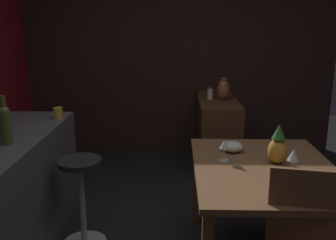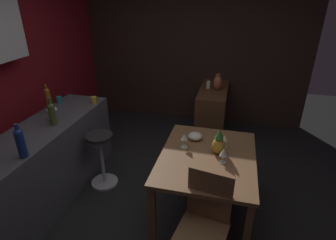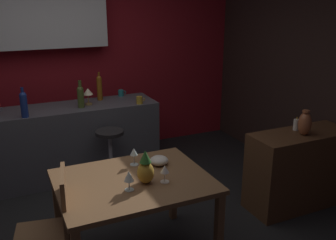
# 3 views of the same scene
# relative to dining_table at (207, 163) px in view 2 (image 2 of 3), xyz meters

# --- Properties ---
(ground_plane) EXTENTS (9.00, 9.00, 0.00)m
(ground_plane) POSITION_rel_dining_table_xyz_m (-0.06, 0.49, -0.65)
(ground_plane) COLOR black
(wall_side_right) EXTENTS (0.10, 4.40, 2.60)m
(wall_side_right) POSITION_rel_dining_table_xyz_m (2.49, 0.79, 0.65)
(wall_side_right) COLOR #33231E
(wall_side_right) RESTS_ON ground_plane
(dining_table) EXTENTS (1.21, 0.95, 0.74)m
(dining_table) POSITION_rel_dining_table_xyz_m (0.00, 0.00, 0.00)
(dining_table) COLOR brown
(dining_table) RESTS_ON ground_plane
(kitchen_counter) EXTENTS (2.10, 0.60, 0.90)m
(kitchen_counter) POSITION_rel_dining_table_xyz_m (-0.17, 1.82, -0.20)
(kitchen_counter) COLOR #4C4C51
(kitchen_counter) RESTS_ON ground_plane
(sideboard_cabinet) EXTENTS (1.10, 0.44, 0.82)m
(sideboard_cabinet) POSITION_rel_dining_table_xyz_m (1.87, 0.12, -0.24)
(sideboard_cabinet) COLOR #56351E
(sideboard_cabinet) RESTS_ON ground_plane
(chair_near_window) EXTENTS (0.46, 0.46, 0.95)m
(chair_near_window) POSITION_rel_dining_table_xyz_m (-0.66, -0.06, -0.14)
(chair_near_window) COLOR brown
(chair_near_window) RESTS_ON ground_plane
(bar_stool) EXTENTS (0.34, 0.34, 0.71)m
(bar_stool) POSITION_rel_dining_table_xyz_m (0.18, 1.30, -0.27)
(bar_stool) COLOR #262323
(bar_stool) RESTS_ON ground_plane
(wine_glass_left) EXTENTS (0.07, 0.07, 0.15)m
(wine_glass_left) POSITION_rel_dining_table_xyz_m (0.10, 0.26, 0.20)
(wine_glass_left) COLOR silver
(wine_glass_left) RESTS_ON dining_table
(wine_glass_right) EXTENTS (0.07, 0.07, 0.14)m
(wine_glass_right) POSITION_rel_dining_table_xyz_m (0.21, -0.15, 0.19)
(wine_glass_right) COLOR silver
(wine_glass_right) RESTS_ON dining_table
(wine_glass_center) EXTENTS (0.08, 0.08, 0.16)m
(wine_glass_center) POSITION_rel_dining_table_xyz_m (-0.09, -0.15, 0.20)
(wine_glass_center) COLOR silver
(wine_glass_center) RESTS_ON dining_table
(pineapple_centerpiece) EXTENTS (0.13, 0.13, 0.27)m
(pineapple_centerpiece) POSITION_rel_dining_table_xyz_m (0.07, -0.10, 0.20)
(pineapple_centerpiece) COLOR gold
(pineapple_centerpiece) RESTS_ON dining_table
(fruit_bowl) EXTENTS (0.16, 0.16, 0.08)m
(fruit_bowl) POSITION_rel_dining_table_xyz_m (0.30, 0.18, 0.12)
(fruit_bowl) COLOR beige
(fruit_bowl) RESTS_ON dining_table
(wine_bottle_olive) EXTENTS (0.08, 0.08, 0.33)m
(wine_bottle_olive) POSITION_rel_dining_table_xyz_m (-0.03, 1.72, 0.39)
(wine_bottle_olive) COLOR #475623
(wine_bottle_olive) RESTS_ON kitchen_counter
(wine_bottle_cobalt) EXTENTS (0.08, 0.08, 0.33)m
(wine_bottle_cobalt) POSITION_rel_dining_table_xyz_m (-0.67, 1.59, 0.40)
(wine_bottle_cobalt) COLOR navy
(wine_bottle_cobalt) RESTS_ON kitchen_counter
(wine_bottle_amber) EXTENTS (0.07, 0.07, 0.36)m
(wine_bottle_amber) POSITION_rel_dining_table_xyz_m (0.26, 1.97, 0.42)
(wine_bottle_amber) COLOR #8C5114
(wine_bottle_amber) RESTS_ON kitchen_counter
(cup_mustard) EXTENTS (0.11, 0.08, 0.09)m
(cup_mustard) POSITION_rel_dining_table_xyz_m (0.65, 1.59, 0.29)
(cup_mustard) COLOR gold
(cup_mustard) RESTS_ON kitchen_counter
(cup_teal) EXTENTS (0.11, 0.07, 0.08)m
(cup_teal) POSITION_rel_dining_table_xyz_m (0.56, 2.06, 0.29)
(cup_teal) COLOR teal
(cup_teal) RESTS_ON kitchen_counter
(counter_lamp) EXTENTS (0.12, 0.12, 0.20)m
(counter_lamp) POSITION_rel_dining_table_xyz_m (0.07, 1.80, 0.39)
(counter_lamp) COLOR #A58447
(counter_lamp) RESTS_ON kitchen_counter
(pillar_candle_tall) EXTENTS (0.06, 0.06, 0.14)m
(pillar_candle_tall) POSITION_rel_dining_table_xyz_m (1.87, 0.21, 0.23)
(pillar_candle_tall) COLOR white
(pillar_candle_tall) RESTS_ON sideboard_cabinet
(vase_copper) EXTENTS (0.13, 0.13, 0.26)m
(vase_copper) POSITION_rel_dining_table_xyz_m (1.83, 0.07, 0.29)
(vase_copper) COLOR #B26038
(vase_copper) RESTS_ON sideboard_cabinet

